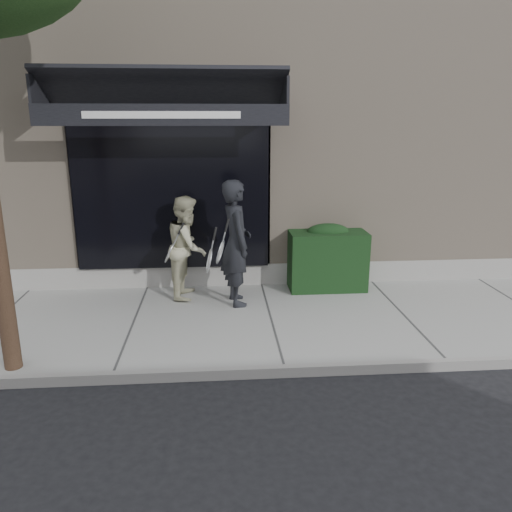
{
  "coord_description": "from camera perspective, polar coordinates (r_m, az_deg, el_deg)",
  "views": [
    {
      "loc": [
        -0.76,
        -6.85,
        2.96
      ],
      "look_at": [
        -0.17,
        0.6,
        0.9
      ],
      "focal_mm": 35.0,
      "sensor_mm": 36.0,
      "label": 1
    }
  ],
  "objects": [
    {
      "name": "building_facade",
      "position": [
        11.83,
        -0.91,
        14.36
      ],
      "size": [
        14.3,
        8.04,
        5.64
      ],
      "color": "tan",
      "rests_on": "ground"
    },
    {
      "name": "pedestrian_back",
      "position": [
        8.15,
        -7.84,
        1.03
      ],
      "size": [
        0.71,
        0.87,
        1.67
      ],
      "color": "#BBB795",
      "rests_on": "sidewalk"
    },
    {
      "name": "ground",
      "position": [
        7.5,
        1.68,
        -7.81
      ],
      "size": [
        80.0,
        80.0,
        0.0
      ],
      "primitive_type": "plane",
      "color": "black",
      "rests_on": "ground"
    },
    {
      "name": "sidewalk",
      "position": [
        7.48,
        1.68,
        -7.39
      ],
      "size": [
        20.0,
        3.0,
        0.12
      ],
      "primitive_type": "cube",
      "color": "#979691",
      "rests_on": "ground"
    },
    {
      "name": "pedestrian_front",
      "position": [
        7.72,
        -2.31,
        1.49
      ],
      "size": [
        0.82,
        0.88,
        1.96
      ],
      "color": "black",
      "rests_on": "sidewalk"
    },
    {
      "name": "curb",
      "position": [
        6.08,
        3.28,
        -12.96
      ],
      "size": [
        20.0,
        0.1,
        0.14
      ],
      "primitive_type": "cube",
      "color": "gray",
      "rests_on": "ground"
    },
    {
      "name": "hedge",
      "position": [
        8.62,
        8.1,
        -0.2
      ],
      "size": [
        1.3,
        0.7,
        1.14
      ],
      "color": "black",
      "rests_on": "sidewalk"
    }
  ]
}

